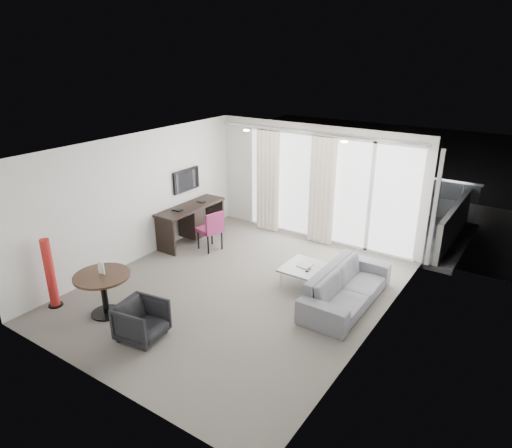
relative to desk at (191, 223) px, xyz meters
The scene contains 28 objects.
floor 2.57m from the desk, 29.80° to the right, with size 5.00×6.00×0.00m, color #646057.
ceiling 3.35m from the desk, 29.80° to the right, with size 5.00×6.00×0.00m, color white.
wall_left 1.57m from the desk, 103.34° to the right, with size 0.00×6.00×2.60m, color silver.
wall_right 4.95m from the desk, 15.01° to the right, with size 0.00×6.00×2.60m, color silver.
wall_front 4.88m from the desk, 62.68° to the right, with size 5.00×0.00×2.60m, color silver.
window_panel 3.14m from the desk, 34.58° to the left, with size 4.00×0.02×2.38m, color white, non-canonical shape.
window_frame 3.13m from the desk, 34.35° to the left, with size 4.10×0.06×2.44m, color white, non-canonical shape.
curtain_left 2.04m from the desk, 56.02° to the left, with size 0.60×0.20×2.38m, color beige, non-canonical shape.
curtain_right 3.01m from the desk, 32.46° to the left, with size 0.60×0.20×2.38m, color beige, non-canonical shape.
curtain_track 3.38m from the desk, 35.31° to the left, with size 4.80×0.04×0.04m, color #B2B2B7, non-canonical shape.
downlight_a 2.55m from the desk, 14.62° to the left, with size 0.12×0.12×0.02m, color #FFE0B2.
downlight_b 4.05m from the desk, ahead, with size 0.12×0.12×0.02m, color #FFE0B2.
desk is the anchor object (origin of this frame).
tv 0.98m from the desk, 143.29° to the left, with size 0.05×0.80×0.50m, color black, non-canonical shape.
desk_chair 0.65m from the desk, 11.54° to the right, with size 0.49×0.46×0.89m, color #83224F, non-canonical shape.
round_table 3.23m from the desk, 74.76° to the right, with size 0.91×0.91×0.72m, color #392416, non-canonical shape.
menu_card 3.21m from the desk, 75.12° to the right, with size 0.11×0.02×0.20m, color white, non-canonical shape.
red_lamp 3.45m from the desk, 91.45° to the right, with size 0.25×0.25×1.24m, color #AC1F1D.
tub_armchair 3.75m from the desk, 60.22° to the right, with size 0.64×0.66×0.60m, color black.
coffee_table 3.18m from the desk, ahead, with size 0.82×0.82×0.37m, color gray, non-canonical shape.
remote 3.28m from the desk, ahead, with size 0.05×0.15×0.02m, color black, non-canonical shape.
magazine 3.12m from the desk, ahead, with size 0.21×0.27×0.02m, color gray, non-canonical shape.
sofa 4.07m from the desk, ahead, with size 2.17×0.85×0.63m, color slate.
terrace_slab 4.12m from the desk, 52.33° to the left, with size 5.60×3.00×0.12m, color #4D4D50.
rattan_chair_a 4.22m from the desk, 41.64° to the left, with size 0.56×0.56×0.82m, color brown, non-canonical shape.
rattan_chair_b 5.46m from the desk, 45.60° to the left, with size 0.53×0.53×0.77m, color brown, non-canonical shape.
rattan_table 4.72m from the desk, 39.07° to the left, with size 0.50×0.50×0.50m, color brown, non-canonical shape.
balustrade 5.32m from the desk, 61.93° to the left, with size 5.50×0.06×1.05m, color #B2B2B7, non-canonical shape.
Camera 1 is at (4.35, -5.91, 4.16)m, focal length 32.00 mm.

